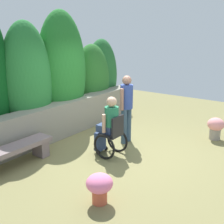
% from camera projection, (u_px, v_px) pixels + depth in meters
% --- Properties ---
extents(ground_plane, '(12.47, 12.47, 0.00)m').
position_uv_depth(ground_plane, '(120.00, 151.00, 6.33)').
color(ground_plane, olive).
extents(stone_retaining_wall, '(5.65, 0.43, 0.89)m').
position_uv_depth(stone_retaining_wall, '(64.00, 118.00, 7.24)').
color(stone_retaining_wall, gray).
rests_on(stone_retaining_wall, ground).
extents(hedge_backdrop, '(5.96, 1.23, 3.21)m').
position_uv_depth(hedge_backdrop, '(56.00, 79.00, 7.50)').
color(hedge_backdrop, '#175C15').
rests_on(hedge_backdrop, ground).
extents(stone_bench, '(1.69, 0.41, 0.44)m').
position_uv_depth(stone_bench, '(14.00, 153.00, 5.49)').
color(stone_bench, gray).
rests_on(stone_bench, ground).
extents(person_in_wheelchair, '(0.53, 0.66, 1.33)m').
position_uv_depth(person_in_wheelchair, '(110.00, 128.00, 5.95)').
color(person_in_wheelchair, black).
rests_on(person_in_wheelchair, ground).
extents(person_standing_companion, '(0.49, 0.30, 1.65)m').
position_uv_depth(person_standing_companion, '(126.00, 105.00, 6.58)').
color(person_standing_companion, '#384F66').
rests_on(person_standing_companion, ground).
extents(flower_pot_purple_near, '(0.41, 0.41, 0.56)m').
position_uv_depth(flower_pot_purple_near, '(216.00, 127.00, 6.94)').
color(flower_pot_purple_near, gray).
rests_on(flower_pot_purple_near, ground).
extents(flower_pot_terracotta_by_wall, '(0.43, 0.43, 0.49)m').
position_uv_depth(flower_pot_terracotta_by_wall, '(99.00, 186.00, 4.31)').
color(flower_pot_terracotta_by_wall, '#C1533A').
rests_on(flower_pot_terracotta_by_wall, ground).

